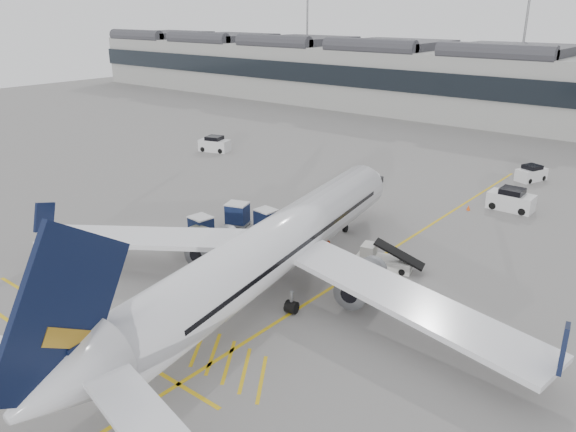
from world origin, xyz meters
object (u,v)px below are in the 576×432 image
Objects in this scene: airliner_main at (271,249)px; baggage_cart_a at (266,219)px; belt_loader at (383,259)px; ramp_agent_a at (268,244)px; pushback_tug at (197,239)px; ramp_agent_b at (326,246)px.

airliner_main reaches higher than baggage_cart_a.
ramp_agent_a is at bearing -171.20° from belt_loader.
pushback_tug is (-9.55, 1.99, -2.41)m from airliner_main.
ramp_agent_b is (3.69, 2.58, 0.03)m from ramp_agent_a.
ramp_agent_b is (-4.41, -0.99, 0.25)m from belt_loader.
baggage_cart_a is 7.12m from ramp_agent_b.
airliner_main is 13.65× the size of pushback_tug.
ramp_agent_a is (-8.10, -3.58, 0.22)m from belt_loader.
pushback_tug is at bearing 160.25° from ramp_agent_a.
belt_loader reaches higher than pushback_tug.
belt_loader is (3.84, 8.06, -2.52)m from airliner_main.
baggage_cart_a is (-11.45, 0.03, 0.43)m from belt_loader.
belt_loader is 11.46m from baggage_cart_a.
ramp_agent_b reaches higher than pushback_tug.
ramp_agent_a is at bearing 123.56° from airliner_main.
belt_loader is 1.78× the size of pushback_tug.
airliner_main is at bearing -41.93° from baggage_cart_a.
ramp_agent_a is 0.56× the size of pushback_tug.
belt_loader is at bearing 54.56° from airliner_main.
pushback_tug is (-8.98, -5.08, -0.14)m from ramp_agent_b.
ramp_agent_b is at bearing -3.42° from baggage_cart_a.
ramp_agent_a is at bearing -42.29° from baggage_cart_a.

